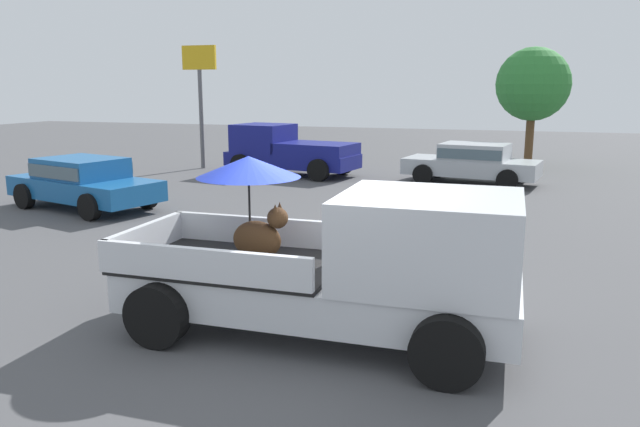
{
  "coord_description": "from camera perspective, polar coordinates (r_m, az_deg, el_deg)",
  "views": [
    {
      "loc": [
        2.36,
        -7.08,
        3.14
      ],
      "look_at": [
        -0.7,
        2.25,
        1.1
      ],
      "focal_mm": 34.24,
      "sensor_mm": 36.0,
      "label": 1
    }
  ],
  "objects": [
    {
      "name": "motel_sign",
      "position": [
        24.4,
        -11.16,
        11.96
      ],
      "size": [
        1.4,
        0.16,
        4.69
      ],
      "color": "#59595B",
      "rests_on": "ground"
    },
    {
      "name": "parked_sedan_far",
      "position": [
        20.76,
        14.06,
        4.75
      ],
      "size": [
        4.52,
        2.49,
        1.33
      ],
      "rotation": [
        0.0,
        0.0,
        2.98
      ],
      "color": "black",
      "rests_on": "ground"
    },
    {
      "name": "ground_plane",
      "position": [
        8.1,
        -0.25,
        -11.09
      ],
      "size": [
        80.0,
        80.0,
        0.0
      ],
      "primitive_type": "plane",
      "color": "#4C4C4F"
    },
    {
      "name": "pickup_truck_main",
      "position": [
        7.67,
        2.82,
        -4.64
      ],
      "size": [
        5.07,
        2.29,
        2.25
      ],
      "rotation": [
        0.0,
        0.0,
        0.01
      ],
      "color": "black",
      "rests_on": "ground"
    },
    {
      "name": "pickup_truck_red",
      "position": [
        22.33,
        -3.13,
        5.9
      ],
      "size": [
        5.03,
        2.79,
        1.8
      ],
      "rotation": [
        0.0,
        0.0,
        2.97
      ],
      "color": "black",
      "rests_on": "ground"
    },
    {
      "name": "parked_sedan_near",
      "position": [
        17.13,
        -21.25,
        2.89
      ],
      "size": [
        4.61,
        2.81,
        1.33
      ],
      "rotation": [
        0.0,
        0.0,
        -0.26
      ],
      "color": "black",
      "rests_on": "ground"
    },
    {
      "name": "tree_by_lot",
      "position": [
        25.61,
        19.3,
        11.3
      ],
      "size": [
        2.84,
        2.84,
        4.67
      ],
      "color": "brown",
      "rests_on": "ground"
    }
  ]
}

